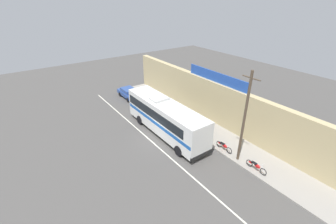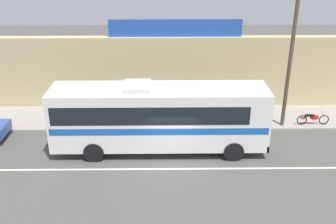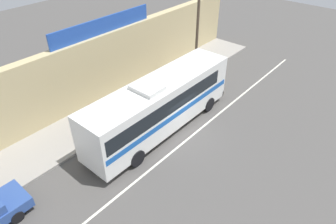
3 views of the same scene
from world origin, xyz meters
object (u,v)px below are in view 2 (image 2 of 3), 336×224
motorcycle_blue (255,119)px  pedestrian_far_left (113,105)px  intercity_bus (158,115)px  motorcycle_black (214,118)px  motorcycle_red (313,118)px  utility_pole (291,57)px

motorcycle_blue → pedestrian_far_left: bearing=174.8°
intercity_bus → motorcycle_black: (3.38, 2.80, -1.50)m
motorcycle_blue → motorcycle_red: (3.53, 0.03, 0.00)m
motorcycle_red → intercity_bus: bearing=-163.7°
utility_pole → pedestrian_far_left: 10.84m
utility_pole → pedestrian_far_left: size_ratio=4.73×
motorcycle_red → pedestrian_far_left: bearing=176.4°
intercity_bus → utility_pole: size_ratio=1.37×
intercity_bus → pedestrian_far_left: (-2.80, 3.49, -0.91)m
intercity_bus → utility_pole: bearing=19.7°
intercity_bus → motorcycle_red: (9.36, 2.74, -1.50)m
pedestrian_far_left → motorcycle_black: bearing=-6.4°
motorcycle_red → pedestrian_far_left: (-12.16, 0.76, 0.59)m
utility_pole → motorcycle_blue: (-1.69, 0.01, -3.82)m
intercity_bus → utility_pole: utility_pole is taller
motorcycle_black → motorcycle_blue: size_ratio=0.98×
intercity_bus → motorcycle_black: bearing=39.6°
utility_pole → motorcycle_black: (-4.15, 0.10, -3.82)m
utility_pole → motorcycle_blue: size_ratio=4.31×
intercity_bus → motorcycle_red: size_ratio=5.74×
intercity_bus → motorcycle_black: 4.63m
motorcycle_black → pedestrian_far_left: 6.24m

